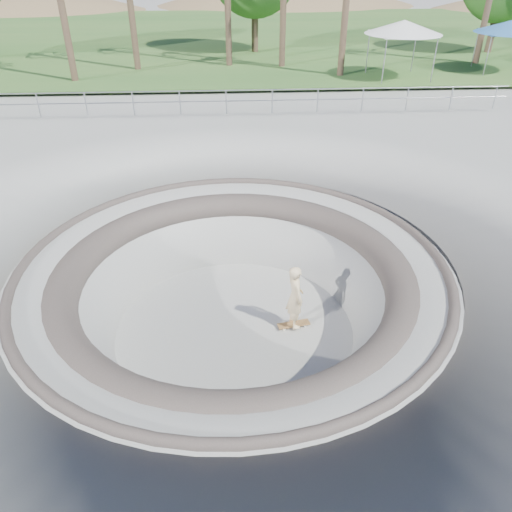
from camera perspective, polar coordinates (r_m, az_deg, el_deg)
The scene contains 9 objects.
ground at distance 11.85m, azimuth -2.65°, elevation -1.11°, with size 180.00×180.00×0.00m, color #999994.
skate_bowl at distance 12.94m, azimuth -2.45°, elevation -7.91°, with size 14.00×14.00×4.10m.
grass_strip at distance 44.37m, azimuth -3.75°, elevation 23.85°, with size 180.00×36.00×0.12m.
distant_hills at distance 68.55m, azimuth -0.29°, elevation 20.65°, with size 103.20×45.00×28.60m.
safety_railing at distance 22.68m, azimuth -3.42°, elevation 17.19°, with size 25.00×0.06×1.03m.
skateboard at distance 13.00m, azimuth 4.33°, elevation -7.79°, with size 0.87×0.39×0.09m.
skater at distance 12.45m, azimuth 4.49°, elevation -4.64°, with size 0.64×0.42×1.74m, color beige.
canopy_white at distance 29.73m, azimuth 16.55°, elevation 23.77°, with size 5.70×5.70×2.89m.
canopy_blue at distance 33.39m, azimuth 27.04°, elevation 22.30°, with size 5.25×5.25×2.69m.
Camera 1 is at (-0.07, -9.93, 6.47)m, focal length 35.00 mm.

